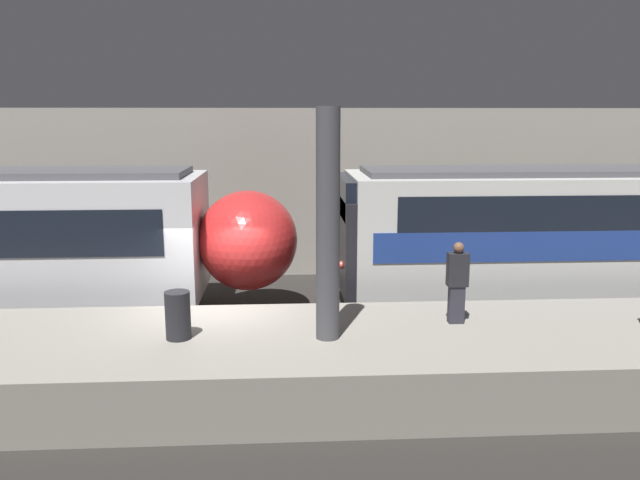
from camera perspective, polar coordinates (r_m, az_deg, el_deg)
ground_plane at (r=13.47m, az=-9.46°, el=-10.20°), size 120.00×120.00×0.00m
platform at (r=11.56m, az=-10.51°, el=-11.13°), size 40.00×3.72×1.06m
station_rear_barrier at (r=19.21m, az=-7.69°, el=4.22°), size 50.00×0.15×5.12m
support_pillar_near at (r=10.60m, az=0.73°, el=1.28°), size 0.41×0.41×4.00m
person_walking at (r=11.94m, az=12.43°, el=-3.69°), size 0.38×0.24×1.55m
trash_bin at (r=11.23m, az=-12.87°, el=-6.72°), size 0.44×0.44×0.85m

